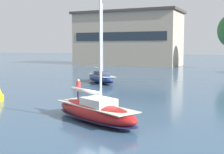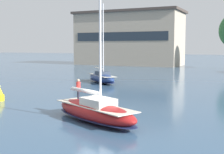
# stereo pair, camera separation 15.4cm
# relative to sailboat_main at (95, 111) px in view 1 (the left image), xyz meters

# --- Properties ---
(ground_plane) EXTENTS (400.00, 400.00, 0.00)m
(ground_plane) POSITION_rel_sailboat_main_xyz_m (-0.02, 0.01, -0.83)
(ground_plane) COLOR #385675
(waterfront_building) EXTENTS (32.14, 14.72, 15.97)m
(waterfront_building) POSITION_rel_sailboat_main_xyz_m (-24.90, 67.90, 7.20)
(waterfront_building) COLOR tan
(waterfront_building) RESTS_ON ground
(sailboat_main) EXTENTS (9.04, 6.00, 12.13)m
(sailboat_main) POSITION_rel_sailboat_main_xyz_m (0.00, 0.00, 0.00)
(sailboat_main) COLOR maroon
(sailboat_main) RESTS_ON ground
(sailboat_moored_outer_mooring) EXTENTS (8.02, 7.66, 11.92)m
(sailboat_moored_outer_mooring) POSITION_rel_sailboat_main_xyz_m (-10.95, 22.47, -0.02)
(sailboat_moored_outer_mooring) COLOR navy
(sailboat_moored_outer_mooring) RESTS_ON ground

